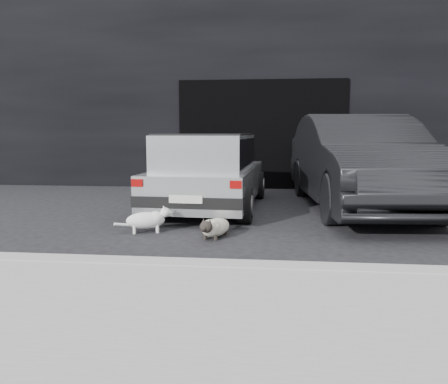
# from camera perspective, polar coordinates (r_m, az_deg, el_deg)

# --- Properties ---
(ground) EXTENTS (80.00, 80.00, 0.00)m
(ground) POSITION_cam_1_polar(r_m,az_deg,el_deg) (6.86, -4.26, -3.62)
(ground) COLOR black
(ground) RESTS_ON ground
(building_facade) EXTENTS (34.00, 4.00, 5.00)m
(building_facade) POSITION_cam_1_polar(r_m,az_deg,el_deg) (12.67, 5.20, 12.94)
(building_facade) COLOR black
(building_facade) RESTS_ON ground
(garage_opening) EXTENTS (4.00, 0.10, 2.60)m
(garage_opening) POSITION_cam_1_polar(r_m,az_deg,el_deg) (10.61, 4.94, 7.46)
(garage_opening) COLOR black
(garage_opening) RESTS_ON ground
(curb) EXTENTS (18.00, 0.25, 0.12)m
(curb) POSITION_cam_1_polar(r_m,az_deg,el_deg) (4.22, 2.90, -10.05)
(curb) COLOR #999993
(curb) RESTS_ON ground
(sidewalk) EXTENTS (18.00, 2.20, 0.11)m
(sidewalk) POSITION_cam_1_polar(r_m,az_deg,el_deg) (3.11, 1.62, -16.90)
(sidewalk) COLOR #999993
(sidewalk) RESTS_ON ground
(silver_hatchback) EXTENTS (1.95, 3.70, 1.33)m
(silver_hatchback) POSITION_cam_1_polar(r_m,az_deg,el_deg) (7.76, -1.99, 3.15)
(silver_hatchback) COLOR #B5B8BA
(silver_hatchback) RESTS_ON ground
(second_car) EXTENTS (2.18, 5.22, 1.68)m
(second_car) POSITION_cam_1_polar(r_m,az_deg,el_deg) (8.12, 17.19, 3.81)
(second_car) COLOR black
(second_car) RESTS_ON ground
(cat_siamese) EXTENTS (0.45, 0.85, 0.30)m
(cat_siamese) POSITION_cam_1_polar(r_m,az_deg,el_deg) (5.66, -1.29, -4.64)
(cat_siamese) COLOR beige
(cat_siamese) RESTS_ON ground
(cat_white) EXTENTS (0.74, 0.41, 0.36)m
(cat_white) POSITION_cam_1_polar(r_m,az_deg,el_deg) (6.05, -9.86, -3.55)
(cat_white) COLOR white
(cat_white) RESTS_ON ground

